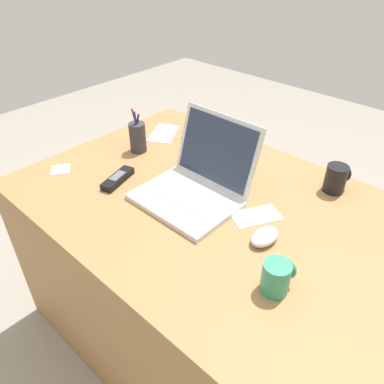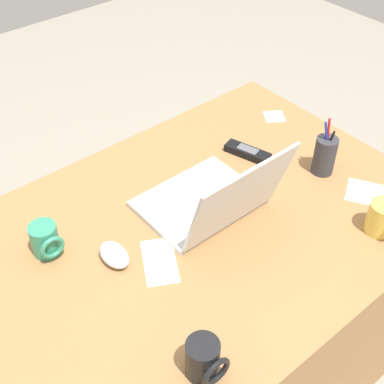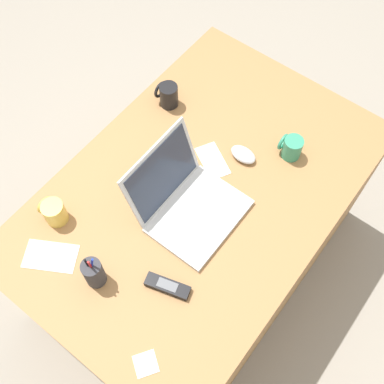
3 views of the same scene
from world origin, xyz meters
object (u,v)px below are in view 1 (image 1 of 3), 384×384
at_px(coffee_mug_tall, 336,178).
at_px(cordless_phone, 118,179).
at_px(laptop, 196,183).
at_px(coffee_mug_spare, 277,276).
at_px(coffee_mug_white, 196,125).
at_px(pen_holder, 138,137).
at_px(computer_mouse, 265,237).

xyz_separation_m(coffee_mug_tall, cordless_phone, (-0.59, -0.47, -0.04)).
distance_m(laptop, coffee_mug_spare, 0.44).
bearing_deg(coffee_mug_spare, coffee_mug_white, 145.23).
height_order(laptop, coffee_mug_white, laptop).
bearing_deg(coffee_mug_spare, coffee_mug_tall, 99.66).
xyz_separation_m(coffee_mug_spare, pen_holder, (-0.79, 0.23, 0.02)).
bearing_deg(laptop, computer_mouse, -6.01).
xyz_separation_m(laptop, coffee_mug_spare, (0.41, -0.16, -0.01)).
height_order(laptop, cordless_phone, laptop).
xyz_separation_m(laptop, computer_mouse, (0.30, -0.03, -0.03)).
distance_m(laptop, coffee_mug_tall, 0.48).
bearing_deg(computer_mouse, cordless_phone, -167.87).
relative_size(coffee_mug_tall, pen_holder, 0.53).
bearing_deg(computer_mouse, pen_holder, 173.75).
xyz_separation_m(coffee_mug_white, coffee_mug_tall, (0.63, 0.01, 0.00)).
xyz_separation_m(coffee_mug_white, cordless_phone, (0.04, -0.46, -0.03)).
relative_size(laptop, coffee_mug_white, 3.57).
relative_size(computer_mouse, coffee_mug_spare, 1.15).
distance_m(laptop, coffee_mug_white, 0.45).
distance_m(coffee_mug_white, cordless_phone, 0.46).
bearing_deg(cordless_phone, coffee_mug_spare, -3.06).
relative_size(laptop, coffee_mug_tall, 3.35).
height_order(laptop, computer_mouse, laptop).
distance_m(coffee_mug_tall, cordless_phone, 0.75).
height_order(cordless_phone, pen_holder, pen_holder).
xyz_separation_m(coffee_mug_white, coffee_mug_spare, (0.71, -0.50, -0.00)).
bearing_deg(coffee_mug_tall, coffee_mug_white, -178.91).
xyz_separation_m(coffee_mug_tall, coffee_mug_spare, (0.09, -0.51, -0.00)).
relative_size(coffee_mug_white, pen_holder, 0.50).
height_order(coffee_mug_spare, cordless_phone, coffee_mug_spare).
xyz_separation_m(laptop, coffee_mug_white, (-0.30, 0.34, -0.01)).
xyz_separation_m(computer_mouse, coffee_mug_tall, (0.03, 0.38, 0.03)).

